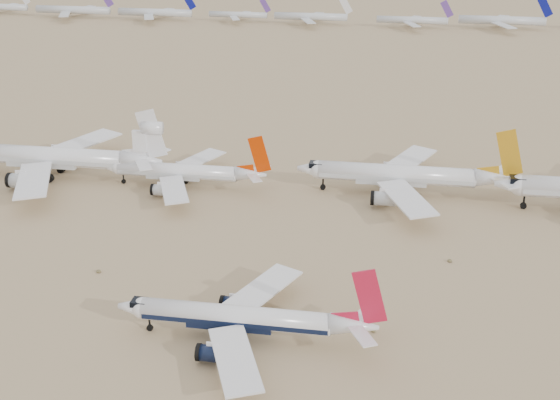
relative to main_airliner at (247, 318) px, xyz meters
The scene contains 6 objects.
ground 7.10m from the main_airliner, 128.79° to the left, with size 7000.00×7000.00×0.00m, color #88724F.
main_airliner is the anchor object (origin of this frame).
row2_gold_tail 74.87m from the main_airliner, 70.93° to the left, with size 51.11×49.98×18.20m.
row2_orange_tail 72.93m from the main_airliner, 114.43° to the left, with size 41.19×40.29×14.69m.
row2_white_trijet 93.08m from the main_airliner, 133.40° to the left, with size 55.76×54.50×19.76m.
distant_storage_row 312.08m from the main_airliner, 97.56° to the left, with size 483.39×61.45×15.04m.
Camera 1 is at (28.13, -114.31, 71.63)m, focal length 50.00 mm.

